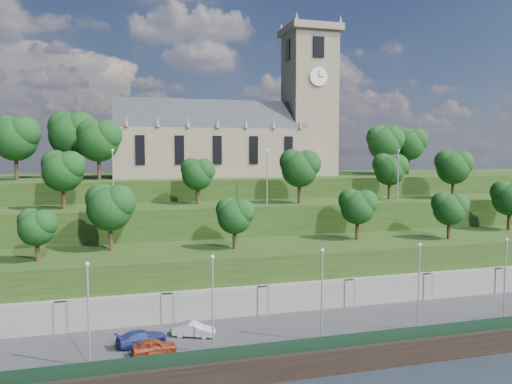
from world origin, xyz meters
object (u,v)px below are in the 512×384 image
object	(u,v)px
church	(238,133)
car_middle	(194,330)
car_left	(154,347)
car_right	(142,338)

from	to	relation	value
church	car_middle	xyz separation A→B (m)	(-13.76, -39.11, -19.88)
car_left	car_right	xyz separation A→B (m)	(-0.94, 2.39, 0.01)
car_middle	car_left	bearing A→B (deg)	151.89
church	car_middle	distance (m)	45.98
car_left	car_middle	size ratio (longest dim) A/B	0.97
car_right	church	bearing A→B (deg)	-42.22
church	car_left	world-z (taller)	church
car_left	church	bearing A→B (deg)	-28.67
car_left	car_right	world-z (taller)	car_right
church	car_right	size ratio (longest dim) A/B	8.50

